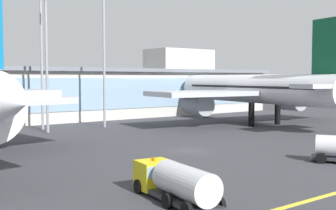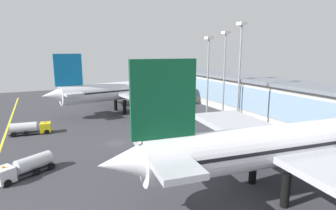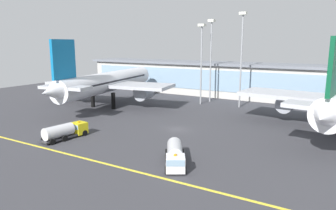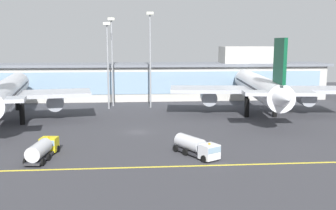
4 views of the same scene
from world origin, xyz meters
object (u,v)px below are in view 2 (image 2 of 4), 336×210
object	(u,v)px
fuel_tanker_truck	(32,128)
baggage_tug_near	(24,167)
airliner_near_left	(128,90)
apron_light_mast_east	(208,67)
apron_light_mast_centre	(225,63)
apron_light_mast_west	(240,62)
airliner_near_right	(288,145)

from	to	relation	value
fuel_tanker_truck	baggage_tug_near	size ratio (longest dim) A/B	1.03
airliner_near_left	apron_light_mast_east	bearing A→B (deg)	-62.82
airliner_near_left	apron_light_mast_centre	xyz separation A→B (m)	(22.07, 20.63, 9.10)
apron_light_mast_centre	apron_light_mast_east	bearing A→B (deg)	-100.57
baggage_tug_near	apron_light_mast_west	xyz separation A→B (m)	(-5.52, 46.06, 15.06)
airliner_near_left	baggage_tug_near	xyz separation A→B (m)	(37.97, -28.83, -5.22)
baggage_tug_near	apron_light_mast_west	world-z (taller)	apron_light_mast_west
airliner_near_left	apron_light_mast_west	world-z (taller)	apron_light_mast_west
airliner_near_left	baggage_tug_near	size ratio (longest dim) A/B	5.69
baggage_tug_near	apron_light_mast_centre	world-z (taller)	apron_light_mast_centre
airliner_near_left	baggage_tug_near	distance (m)	47.96
airliner_near_right	fuel_tanker_truck	bearing A→B (deg)	132.18
airliner_near_right	apron_light_mast_west	xyz separation A→B (m)	(-26.14, 12.67, 9.78)
fuel_tanker_truck	apron_light_mast_centre	distance (m)	51.28
airliner_near_right	apron_light_mast_centre	distance (m)	40.91
airliner_near_left	apron_light_mast_centre	size ratio (longest dim) A/B	2.11
apron_light_mast_west	baggage_tug_near	bearing A→B (deg)	-83.17
apron_light_mast_west	apron_light_mast_centre	distance (m)	10.94
apron_light_mast_centre	apron_light_mast_east	xyz separation A→B (m)	(-0.88, -4.73, -0.80)
airliner_near_right	apron_light_mast_east	xyz separation A→B (m)	(-37.40, 11.34, 8.25)
airliner_near_right	apron_light_mast_east	world-z (taller)	apron_light_mast_east
apron_light_mast_centre	fuel_tanker_truck	bearing A→B (deg)	-99.34
apron_light_mast_centre	airliner_near_right	bearing A→B (deg)	-23.76
airliner_near_right	fuel_tanker_truck	size ratio (longest dim) A/B	5.51
airliner_near_right	apron_light_mast_centre	xyz separation A→B (m)	(-36.52, 16.08, 9.05)
apron_light_mast_centre	airliner_near_left	bearing A→B (deg)	-136.93
airliner_near_left	baggage_tug_near	bearing A→B (deg)	-136.91
baggage_tug_near	apron_light_mast_west	size ratio (longest dim) A/B	0.35
airliner_near_left	fuel_tanker_truck	xyz separation A→B (m)	(14.08, -27.95, -5.22)
apron_light_mast_west	apron_light_mast_centre	bearing A→B (deg)	161.81
airliner_near_right	baggage_tug_near	world-z (taller)	airliner_near_right
apron_light_mast_east	apron_light_mast_west	bearing A→B (deg)	6.71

